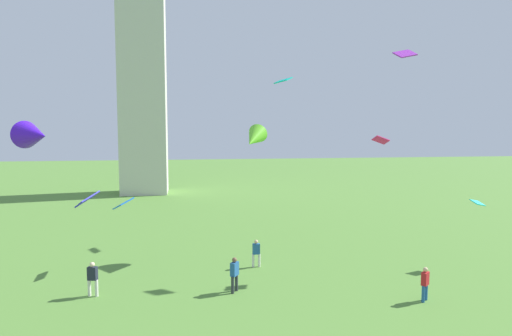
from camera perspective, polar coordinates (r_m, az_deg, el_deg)
name	(u,v)px	position (r m, az deg, el deg)	size (l,w,h in m)	color
person_0	(256,252)	(23.00, 0.03, -11.86)	(0.48, 0.24, 1.55)	silver
person_1	(93,277)	(20.51, -22.30, -14.20)	(0.48, 0.35, 1.61)	silver
person_2	(425,282)	(20.05, 23.00, -14.76)	(0.46, 0.43, 1.55)	#235693
person_3	(235,272)	(19.55, -3.09, -14.67)	(0.46, 0.50, 1.68)	#2D3338
kite_flying_0	(478,203)	(26.03, 29.09, -4.35)	(0.89, 0.76, 0.41)	#18C4B7
kite_flying_2	(87,199)	(21.12, -22.94, -4.12)	(1.15, 1.36, 0.80)	#2522CE
kite_flying_3	(283,80)	(30.28, 3.89, 12.37)	(1.36, 1.47, 0.49)	#07BAA9
kite_flying_4	(381,140)	(22.87, 17.38, 3.84)	(0.86, 0.53, 0.53)	#EA1F76
kite_flying_5	(123,204)	(23.50, -18.42, -4.83)	(1.29, 1.55, 0.78)	blue
kite_flying_6	(405,54)	(25.21, 20.51, 15.04)	(1.33, 0.91, 0.70)	purple
kite_flying_7	(254,139)	(24.48, -0.32, 4.22)	(2.10, 2.39, 1.80)	#69D12C
kite_flying_8	(35,135)	(23.50, -29.03, 4.09)	(2.53, 2.52, 1.55)	#4112CF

